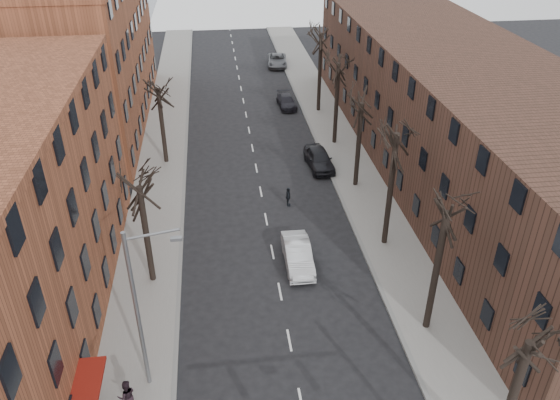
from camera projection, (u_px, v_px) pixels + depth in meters
name	position (u px, v px, depth m)	size (l,w,h in m)	color
sidewalk_left	(163.00, 157.00, 47.90)	(4.00, 90.00, 0.15)	gray
sidewalk_right	(341.00, 147.00, 49.62)	(4.00, 90.00, 0.15)	gray
building_left_far	(73.00, 53.00, 51.11)	(12.00, 28.00, 14.00)	brown
building_right	(456.00, 113.00, 43.69)	(12.00, 50.00, 10.00)	#462A20
tree_right_b	(426.00, 328.00, 30.07)	(5.20, 5.20, 10.80)	black
tree_right_c	(384.00, 244.00, 36.87)	(5.20, 5.20, 11.60)	black
tree_right_d	(355.00, 186.00, 43.67)	(5.20, 5.20, 10.00)	black
tree_right_e	(334.00, 143.00, 50.46)	(5.20, 5.20, 10.80)	black
tree_right_f	(318.00, 111.00, 57.26)	(5.20, 5.20, 11.60)	black
tree_left_a	(153.00, 280.00, 33.53)	(5.20, 5.20, 9.50)	black
tree_left_b	(167.00, 163.00, 47.13)	(5.20, 5.20, 9.50)	black
streetlight	(140.00, 306.00, 24.21)	(2.45, 0.22, 9.03)	slate
silver_sedan	(298.00, 255.00, 34.52)	(1.63, 4.66, 1.54)	silver
parked_car_near	(319.00, 159.00, 45.99)	(1.91, 4.74, 1.62)	black
parked_car_mid	(286.00, 101.00, 58.01)	(1.71, 4.21, 1.22)	black
parked_car_far	(277.00, 60.00, 70.26)	(2.38, 5.17, 1.44)	slate
pedestrian_b	(127.00, 396.00, 24.91)	(0.85, 0.66, 1.75)	black
pedestrian_crossing	(288.00, 197.00, 40.67)	(0.90, 0.37, 1.53)	black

